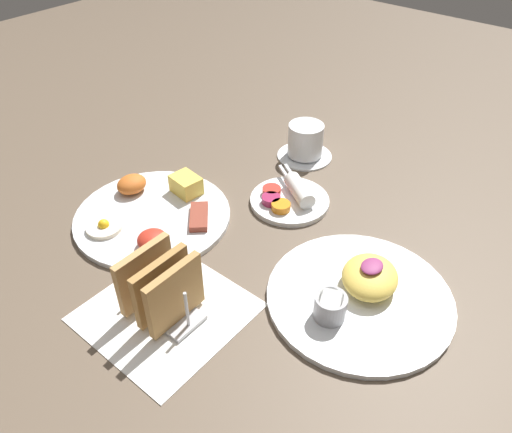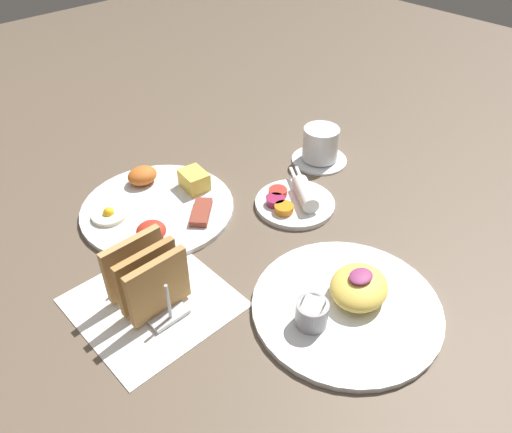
# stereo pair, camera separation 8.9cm
# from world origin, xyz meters

# --- Properties ---
(ground_plane) EXTENTS (3.00, 3.00, 0.00)m
(ground_plane) POSITION_xyz_m (0.00, 0.00, 0.00)
(ground_plane) COLOR brown
(napkin_flat) EXTENTS (0.22, 0.22, 0.00)m
(napkin_flat) POSITION_xyz_m (-0.16, 0.00, 0.00)
(napkin_flat) COLOR white
(napkin_flat) RESTS_ON ground_plane
(plate_breakfast) EXTENTS (0.29, 0.29, 0.05)m
(plate_breakfast) POSITION_xyz_m (-0.02, 0.19, 0.01)
(plate_breakfast) COLOR white
(plate_breakfast) RESTS_ON ground_plane
(plate_condiments) EXTENTS (0.15, 0.15, 0.04)m
(plate_condiments) POSITION_xyz_m (0.18, 0.02, 0.01)
(plate_condiments) COLOR white
(plate_condiments) RESTS_ON ground_plane
(plate_foreground) EXTENTS (0.29, 0.29, 0.06)m
(plate_foreground) POSITION_xyz_m (0.05, -0.21, 0.01)
(plate_foreground) COLOR white
(plate_foreground) RESTS_ON ground_plane
(toast_rack) EXTENTS (0.10, 0.12, 0.10)m
(toast_rack) POSITION_xyz_m (-0.16, 0.00, 0.05)
(toast_rack) COLOR #B7B7BC
(toast_rack) RESTS_ON ground_plane
(coffee_cup) EXTENTS (0.12, 0.12, 0.08)m
(coffee_cup) POSITION_xyz_m (0.33, 0.09, 0.04)
(coffee_cup) COLOR white
(coffee_cup) RESTS_ON ground_plane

